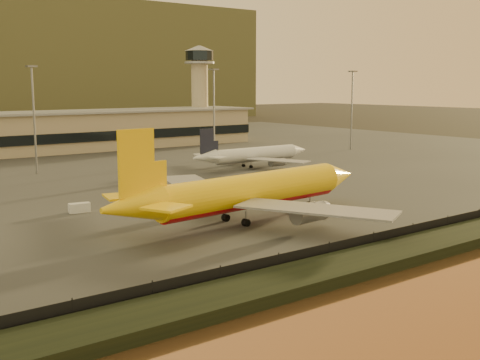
% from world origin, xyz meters
% --- Properties ---
extents(ground, '(900.00, 900.00, 0.00)m').
position_xyz_m(ground, '(0.00, 0.00, 0.00)').
color(ground, black).
rests_on(ground, ground).
extents(embankment, '(320.00, 7.00, 1.40)m').
position_xyz_m(embankment, '(0.00, -17.00, 0.70)').
color(embankment, black).
rests_on(embankment, ground).
extents(tarmac, '(320.00, 220.00, 0.20)m').
position_xyz_m(tarmac, '(0.00, 95.00, 0.10)').
color(tarmac, '#2D2D2D').
rests_on(tarmac, ground).
extents(perimeter_fence, '(300.00, 0.05, 2.20)m').
position_xyz_m(perimeter_fence, '(0.00, -13.00, 1.30)').
color(perimeter_fence, black).
rests_on(perimeter_fence, tarmac).
extents(control_tower, '(11.20, 11.20, 35.50)m').
position_xyz_m(control_tower, '(70.00, 131.00, 21.66)').
color(control_tower, tan).
rests_on(control_tower, tarmac).
extents(apron_light_masts, '(152.20, 12.20, 25.40)m').
position_xyz_m(apron_light_masts, '(15.00, 75.00, 15.70)').
color(apron_light_masts, slate).
rests_on(apron_light_masts, tarmac).
extents(dhl_cargo_jet, '(51.40, 50.10, 15.34)m').
position_xyz_m(dhl_cargo_jet, '(-0.55, 9.79, 4.78)').
color(dhl_cargo_jet, yellow).
rests_on(dhl_cargo_jet, tarmac).
extents(white_narrowbody_jet, '(36.37, 35.65, 10.49)m').
position_xyz_m(white_narrowbody_jet, '(38.58, 58.26, 3.33)').
color(white_narrowbody_jet, silver).
rests_on(white_narrowbody_jet, tarmac).
extents(gse_vehicle_yellow, '(3.75, 2.02, 1.62)m').
position_xyz_m(gse_vehicle_yellow, '(12.33, 30.50, 1.01)').
color(gse_vehicle_yellow, yellow).
rests_on(gse_vehicle_yellow, tarmac).
extents(gse_vehicle_white, '(3.65, 2.12, 1.55)m').
position_xyz_m(gse_vehicle_white, '(-19.10, 31.79, 0.97)').
color(gse_vehicle_white, silver).
rests_on(gse_vehicle_white, tarmac).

